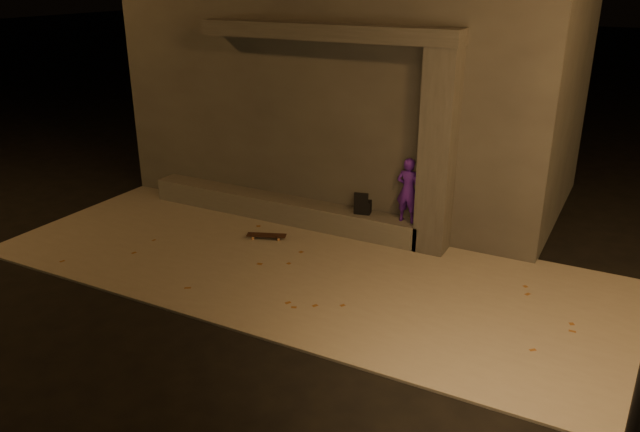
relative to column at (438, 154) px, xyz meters
The scene contains 9 objects.
ground 4.51m from the column, 114.39° to the right, with size 120.00×120.00×0.00m, color black.
sidewalk 3.04m from the column, 134.17° to the right, with size 11.00×4.40×0.04m, color slate.
building 3.92m from the column, 134.55° to the left, with size 9.00×5.10×5.22m.
ledge 3.57m from the column, behind, with size 6.00×0.55×0.45m, color #514E49.
column is the anchor object (origin of this frame).
canopy 2.93m from the column, behind, with size 5.00×0.70×0.28m, color #393533.
skateboarder 0.90m from the column, behind, with size 0.44×0.29×1.21m, color #42168F.
backpack 1.83m from the column, behind, with size 0.34×0.25×0.43m.
skateboard 3.53m from the column, 160.71° to the right, with size 0.76×0.45×0.08m.
Camera 1 is at (4.78, -6.37, 4.75)m, focal length 35.00 mm.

